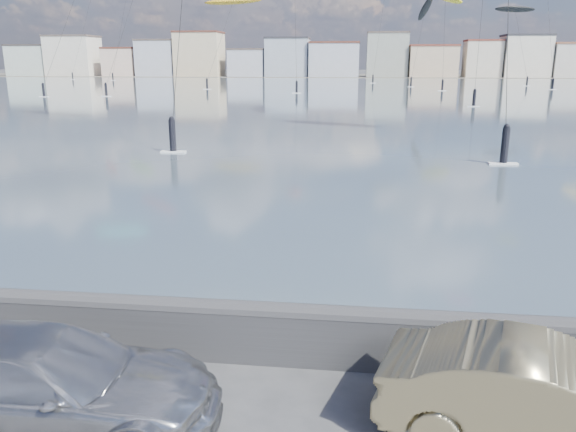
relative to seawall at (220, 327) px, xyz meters
name	(u,v)px	position (x,y,z in m)	size (l,w,h in m)	color
bay_water	(345,91)	(0.00, 88.80, -0.58)	(500.00, 177.00, 0.00)	#324351
far_shore_strip	(353,76)	(0.00, 197.30, -0.57)	(500.00, 60.00, 0.00)	#4C473D
seawall	(220,327)	(0.00, 0.00, 0.00)	(400.00, 0.36, 1.08)	#28282B
far_buildings	(357,58)	(1.31, 183.30, 5.44)	(240.79, 13.26, 14.60)	#B7C6BC
car_silver	(44,383)	(-1.90, -2.14, 0.11)	(1.95, 4.79, 1.39)	#A9AAAF
car_champagne	(549,402)	(4.73, -1.77, 0.12)	(1.49, 4.27, 1.41)	tan
kitesurfer_6	(425,10)	(15.90, 122.70, 15.07)	(6.12, 19.14, 18.84)	black
kitesurfer_8	(515,10)	(36.46, 130.18, 15.43)	(9.80, 17.65, 17.14)	black
kitesurfer_14	(233,2)	(-21.98, 102.62, 15.17)	(11.38, 12.47, 16.74)	#BF8C19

